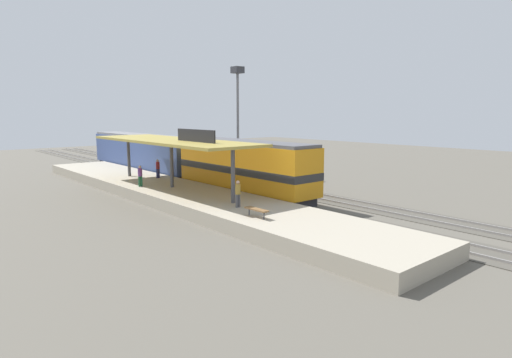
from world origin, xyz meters
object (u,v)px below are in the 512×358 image
at_px(passenger_carriage_single, 143,153).
at_px(person_boarding, 158,168).
at_px(person_waiting, 238,192).
at_px(person_walking, 140,175).
at_px(locomotive, 243,168).
at_px(light_mast, 238,98).
at_px(platform_bench, 256,210).

relative_size(passenger_carriage_single, person_boarding, 11.70).
bearing_deg(passenger_carriage_single, person_waiting, -102.27).
distance_m(passenger_carriage_single, person_boarding, 10.06).
relative_size(person_walking, person_boarding, 1.00).
relative_size(locomotive, person_boarding, 8.44).
bearing_deg(light_mast, passenger_carriage_single, 136.56).
height_order(light_mast, person_walking, light_mast).
relative_size(passenger_carriage_single, person_walking, 11.70).
relative_size(platform_bench, person_waiting, 0.99).
distance_m(locomotive, person_walking, 8.31).
distance_m(person_waiting, person_boarding, 14.53).
xyz_separation_m(passenger_carriage_single, person_waiting, (-5.20, -23.93, -0.46)).
distance_m(platform_bench, person_waiting, 2.88).
bearing_deg(person_boarding, platform_bench, -99.43).
bearing_deg(person_walking, person_waiting, -83.83).
bearing_deg(person_boarding, passenger_carriage_single, 71.67).
xyz_separation_m(light_mast, person_boarding, (-10.96, -2.16, -6.54)).
xyz_separation_m(person_waiting, person_boarding, (2.04, 14.38, 0.00)).
bearing_deg(platform_bench, person_walking, 91.70).
bearing_deg(passenger_carriage_single, person_boarding, -108.33).
xyz_separation_m(locomotive, person_boarding, (-3.16, 8.46, -0.56)).
distance_m(platform_bench, person_boarding, 17.34).
distance_m(light_mast, person_boarding, 12.95).
bearing_deg(locomotive, person_boarding, 110.50).
bearing_deg(person_waiting, light_mast, 51.83).
height_order(person_waiting, person_walking, same).
distance_m(platform_bench, person_walking, 13.92).
bearing_deg(person_boarding, locomotive, -69.50).
xyz_separation_m(light_mast, person_walking, (-14.21, -5.36, -6.54)).
bearing_deg(passenger_carriage_single, locomotive, -90.00).
distance_m(locomotive, light_mast, 14.47).
height_order(platform_bench, person_boarding, person_boarding).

